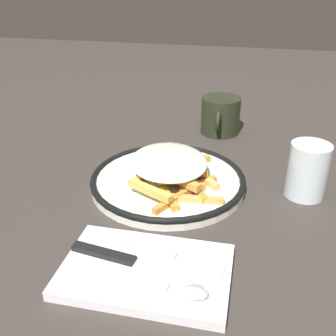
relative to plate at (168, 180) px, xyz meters
The scene contains 9 objects.
ground_plane 0.01m from the plate, ahead, with size 2.60×2.60×0.00m, color #39332F.
plate is the anchor object (origin of this frame).
fries_heap 0.03m from the plate, 107.70° to the left, with size 0.25×0.19×0.04m.
napkin 0.23m from the plate, ahead, with size 0.14×0.21×0.01m, color white.
fork 0.20m from the plate, ahead, with size 0.04×0.18×0.00m.
knife 0.22m from the plate, ahead, with size 0.05×0.21×0.01m.
spoon 0.26m from the plate, 12.16° to the left, with size 0.03×0.15×0.01m.
water_glass 0.24m from the plate, 95.02° to the left, with size 0.07×0.07×0.09m, color silver.
coffee_mug 0.28m from the plate, 166.45° to the left, with size 0.11×0.09×0.08m.
Camera 1 is at (0.60, 0.13, 0.36)m, focal length 42.61 mm.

